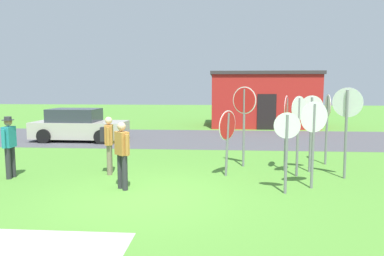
{
  "coord_description": "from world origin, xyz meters",
  "views": [
    {
      "loc": [
        1.73,
        -8.0,
        2.59
      ],
      "look_at": [
        0.93,
        2.76,
        1.3
      ],
      "focal_mm": 33.3,
      "sensor_mm": 36.0,
      "label": 1
    }
  ],
  "objects_px": {
    "parked_car_on_street": "(79,126)",
    "stop_sign_center_cluster": "(298,122)",
    "stop_sign_leaning_right": "(327,117)",
    "stop_sign_rear_right": "(347,116)",
    "stop_sign_tallest": "(287,140)",
    "stop_sign_far_back": "(311,121)",
    "stop_sign_low_front": "(314,129)",
    "person_on_left": "(9,143)",
    "person_near_signs": "(122,152)",
    "stop_sign_rear_left": "(227,132)",
    "person_in_dark_shirt": "(108,141)",
    "stop_sign_nearest": "(244,111)",
    "stop_sign_leaning_left": "(286,120)"
  },
  "relations": [
    {
      "from": "stop_sign_tallest",
      "to": "stop_sign_nearest",
      "type": "bearing_deg",
      "value": 105.83
    },
    {
      "from": "stop_sign_leaning_right",
      "to": "stop_sign_nearest",
      "type": "bearing_deg",
      "value": -169.53
    },
    {
      "from": "person_near_signs",
      "to": "stop_sign_rear_right",
      "type": "bearing_deg",
      "value": 13.78
    },
    {
      "from": "stop_sign_leaning_right",
      "to": "stop_sign_rear_left",
      "type": "relative_size",
      "value": 1.22
    },
    {
      "from": "stop_sign_leaning_left",
      "to": "person_on_left",
      "type": "relative_size",
      "value": 1.32
    },
    {
      "from": "person_on_left",
      "to": "person_in_dark_shirt",
      "type": "xyz_separation_m",
      "value": [
        2.62,
        0.64,
        -0.0
      ]
    },
    {
      "from": "stop_sign_tallest",
      "to": "stop_sign_rear_left",
      "type": "xyz_separation_m",
      "value": [
        -1.36,
        1.58,
        -0.02
      ]
    },
    {
      "from": "stop_sign_center_cluster",
      "to": "stop_sign_leaning_right",
      "type": "height_order",
      "value": "stop_sign_leaning_right"
    },
    {
      "from": "stop_sign_leaning_left",
      "to": "person_on_left",
      "type": "distance_m",
      "value": 7.99
    },
    {
      "from": "stop_sign_far_back",
      "to": "person_on_left",
      "type": "xyz_separation_m",
      "value": [
        -8.57,
        -1.36,
        -0.55
      ]
    },
    {
      "from": "stop_sign_center_cluster",
      "to": "person_on_left",
      "type": "relative_size",
      "value": 1.32
    },
    {
      "from": "stop_sign_leaning_right",
      "to": "stop_sign_rear_right",
      "type": "distance_m",
      "value": 1.86
    },
    {
      "from": "stop_sign_rear_left",
      "to": "person_on_left",
      "type": "xyz_separation_m",
      "value": [
        -6.07,
        -0.68,
        -0.3
      ]
    },
    {
      "from": "stop_sign_leaning_left",
      "to": "stop_sign_low_front",
      "type": "xyz_separation_m",
      "value": [
        0.33,
        -1.82,
        -0.05
      ]
    },
    {
      "from": "person_on_left",
      "to": "stop_sign_leaning_left",
      "type": "bearing_deg",
      "value": 10.23
    },
    {
      "from": "stop_sign_center_cluster",
      "to": "stop_sign_leaning_right",
      "type": "distance_m",
      "value": 2.1
    },
    {
      "from": "stop_sign_nearest",
      "to": "person_in_dark_shirt",
      "type": "height_order",
      "value": "stop_sign_nearest"
    },
    {
      "from": "stop_sign_far_back",
      "to": "stop_sign_tallest",
      "type": "xyz_separation_m",
      "value": [
        -1.13,
        -2.27,
        -0.23
      ]
    },
    {
      "from": "parked_car_on_street",
      "to": "stop_sign_rear_left",
      "type": "relative_size",
      "value": 2.28
    },
    {
      "from": "person_on_left",
      "to": "stop_sign_nearest",
      "type": "bearing_deg",
      "value": 16.39
    },
    {
      "from": "stop_sign_nearest",
      "to": "person_near_signs",
      "type": "distance_m",
      "value": 4.32
    },
    {
      "from": "stop_sign_rear_left",
      "to": "person_near_signs",
      "type": "relative_size",
      "value": 1.12
    },
    {
      "from": "stop_sign_center_cluster",
      "to": "stop_sign_low_front",
      "type": "distance_m",
      "value": 1.21
    },
    {
      "from": "stop_sign_nearest",
      "to": "stop_sign_low_front",
      "type": "height_order",
      "value": "stop_sign_nearest"
    },
    {
      "from": "stop_sign_far_back",
      "to": "stop_sign_nearest",
      "type": "relative_size",
      "value": 0.9
    },
    {
      "from": "stop_sign_center_cluster",
      "to": "stop_sign_tallest",
      "type": "height_order",
      "value": "stop_sign_center_cluster"
    },
    {
      "from": "stop_sign_leaning_right",
      "to": "stop_sign_rear_left",
      "type": "xyz_separation_m",
      "value": [
        -3.28,
        -1.77,
        -0.3
      ]
    },
    {
      "from": "parked_car_on_street",
      "to": "person_in_dark_shirt",
      "type": "height_order",
      "value": "person_in_dark_shirt"
    },
    {
      "from": "parked_car_on_street",
      "to": "stop_sign_leaning_right",
      "type": "distance_m",
      "value": 11.08
    },
    {
      "from": "parked_car_on_street",
      "to": "stop_sign_leaning_left",
      "type": "height_order",
      "value": "stop_sign_leaning_left"
    },
    {
      "from": "stop_sign_nearest",
      "to": "stop_sign_low_front",
      "type": "bearing_deg",
      "value": -56.53
    },
    {
      "from": "stop_sign_center_cluster",
      "to": "stop_sign_far_back",
      "type": "xyz_separation_m",
      "value": [
        0.5,
        0.56,
        -0.02
      ]
    },
    {
      "from": "person_on_left",
      "to": "person_near_signs",
      "type": "relative_size",
      "value": 1.03
    },
    {
      "from": "stop_sign_nearest",
      "to": "stop_sign_rear_right",
      "type": "bearing_deg",
      "value": -26.48
    },
    {
      "from": "stop_sign_tallest",
      "to": "stop_sign_far_back",
      "type": "bearing_deg",
      "value": 63.43
    },
    {
      "from": "stop_sign_rear_right",
      "to": "stop_sign_far_back",
      "type": "bearing_deg",
      "value": 134.85
    },
    {
      "from": "stop_sign_tallest",
      "to": "person_on_left",
      "type": "relative_size",
      "value": 1.13
    },
    {
      "from": "parked_car_on_street",
      "to": "stop_sign_leaning_right",
      "type": "relative_size",
      "value": 1.87
    },
    {
      "from": "stop_sign_leaning_left",
      "to": "person_on_left",
      "type": "xyz_separation_m",
      "value": [
        -7.84,
        -1.42,
        -0.58
      ]
    },
    {
      "from": "stop_sign_far_back",
      "to": "person_on_left",
      "type": "distance_m",
      "value": 8.69
    },
    {
      "from": "person_near_signs",
      "to": "stop_sign_nearest",
      "type": "bearing_deg",
      "value": 41.12
    },
    {
      "from": "stop_sign_nearest",
      "to": "stop_sign_low_front",
      "type": "distance_m",
      "value": 2.83
    },
    {
      "from": "stop_sign_low_front",
      "to": "stop_sign_far_back",
      "type": "bearing_deg",
      "value": 77.63
    },
    {
      "from": "person_on_left",
      "to": "person_near_signs",
      "type": "distance_m",
      "value": 3.53
    },
    {
      "from": "stop_sign_tallest",
      "to": "stop_sign_rear_left",
      "type": "distance_m",
      "value": 2.09
    },
    {
      "from": "stop_sign_center_cluster",
      "to": "person_on_left",
      "type": "bearing_deg",
      "value": -174.34
    },
    {
      "from": "parked_car_on_street",
      "to": "stop_sign_center_cluster",
      "type": "height_order",
      "value": "stop_sign_center_cluster"
    },
    {
      "from": "stop_sign_center_cluster",
      "to": "stop_sign_low_front",
      "type": "bearing_deg",
      "value": -84.48
    },
    {
      "from": "person_in_dark_shirt",
      "to": "person_near_signs",
      "type": "height_order",
      "value": "same"
    },
    {
      "from": "stop_sign_center_cluster",
      "to": "person_in_dark_shirt",
      "type": "distance_m",
      "value": 5.48
    }
  ]
}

